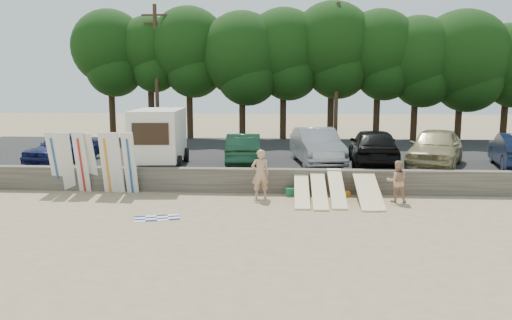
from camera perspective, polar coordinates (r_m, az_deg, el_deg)
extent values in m
plane|color=tan|center=(17.98, 7.29, -5.80)|extent=(120.00, 120.00, 0.00)
cube|color=#6B6356|center=(20.80, 6.81, -2.41)|extent=(44.00, 0.50, 1.00)
cube|color=#282828|center=(28.21, 6.00, 0.19)|extent=(44.00, 14.50, 0.70)
cylinder|color=#382616|center=(37.20, -16.12, 5.79)|extent=(0.44, 0.44, 4.29)
sphere|color=#1A4012|center=(37.26, -16.39, 12.24)|extent=(5.28, 5.28, 5.28)
cylinder|color=#382616|center=(36.34, -11.86, 5.87)|extent=(0.44, 0.44, 4.28)
sphere|color=#1A4012|center=(36.40, -12.07, 12.46)|extent=(4.40, 4.40, 4.40)
cylinder|color=#382616|center=(35.71, -7.58, 5.97)|extent=(0.44, 0.44, 4.31)
sphere|color=#1A4012|center=(35.77, -7.72, 12.73)|extent=(5.50, 5.50, 5.50)
cylinder|color=#382616|center=(34.67, -1.58, 5.65)|extent=(0.44, 0.44, 3.94)
sphere|color=#1A4012|center=(34.68, -1.60, 12.02)|extent=(5.77, 5.77, 5.77)
cylinder|color=#382616|center=(35.03, 3.11, 5.87)|extent=(0.44, 0.44, 4.18)
sphere|color=#1A4012|center=(35.07, 3.17, 12.55)|extent=(5.59, 5.59, 5.59)
cylinder|color=#382616|center=(35.14, 8.53, 5.95)|extent=(0.44, 0.44, 4.36)
sphere|color=#1A4012|center=(35.21, 8.69, 12.89)|extent=(5.84, 5.84, 5.84)
cylinder|color=#382616|center=(35.55, 13.62, 5.65)|extent=(0.44, 0.44, 4.14)
sphere|color=#1A4012|center=(35.59, 13.86, 12.16)|extent=(5.41, 5.41, 5.41)
cylinder|color=#382616|center=(36.09, 17.63, 5.24)|extent=(0.44, 0.44, 3.78)
sphere|color=#1A4012|center=(36.09, 17.90, 11.09)|extent=(5.56, 5.56, 5.56)
cylinder|color=#382616|center=(36.92, 22.16, 5.07)|extent=(0.44, 0.44, 3.77)
sphere|color=#1A4012|center=(36.92, 22.49, 10.79)|extent=(6.35, 6.35, 6.35)
cylinder|color=#382616|center=(37.99, 26.51, 4.76)|extent=(0.44, 0.44, 3.60)
sphere|color=#1A4012|center=(37.97, 26.87, 10.06)|extent=(5.02, 5.02, 5.02)
cylinder|color=#473321|center=(34.55, -11.31, 9.68)|extent=(0.26, 0.26, 9.00)
cube|color=#473321|center=(34.84, -11.50, 15.94)|extent=(1.80, 0.12, 0.12)
cube|color=#473321|center=(34.77, -11.47, 15.12)|extent=(1.50, 0.10, 0.10)
cylinder|color=#473321|center=(33.54, 9.22, 9.77)|extent=(0.26, 0.26, 9.00)
cube|color=#473321|center=(33.84, 9.38, 16.21)|extent=(1.80, 0.12, 0.12)
cube|color=#473321|center=(33.78, 9.36, 15.37)|extent=(1.50, 0.10, 0.10)
cube|color=silver|center=(23.49, -11.04, 2.93)|extent=(2.41, 4.29, 2.27)
cube|color=black|center=(21.43, -11.99, 2.92)|extent=(1.54, 0.18, 0.93)
cylinder|color=black|center=(22.54, -14.24, -0.37)|extent=(0.26, 0.70, 0.68)
cylinder|color=black|center=(22.16, -8.77, -0.36)|extent=(0.26, 0.70, 0.68)
cylinder|color=black|center=(25.13, -12.89, 0.58)|extent=(0.26, 0.70, 0.68)
cylinder|color=black|center=(24.79, -7.98, 0.61)|extent=(0.26, 0.70, 0.68)
imported|color=#171E50|center=(26.00, -21.18, 1.35)|extent=(2.80, 4.61, 1.47)
imported|color=#133421|center=(23.72, -1.43, 1.29)|extent=(1.86, 4.55, 1.47)
imported|color=gray|center=(23.98, 6.94, 1.59)|extent=(2.59, 5.37, 1.70)
imported|color=black|center=(23.93, 13.26, 1.50)|extent=(2.49, 5.35, 1.77)
imported|color=tan|center=(24.40, 19.83, 1.36)|extent=(3.98, 5.64, 1.78)
cube|color=silver|center=(22.47, -21.94, -0.17)|extent=(0.51, 0.68, 2.54)
cube|color=silver|center=(22.11, -20.81, -0.25)|extent=(0.58, 0.76, 2.53)
cube|color=silver|center=(21.84, -19.33, -0.24)|extent=(0.52, 0.59, 2.56)
cube|color=silver|center=(21.88, -18.43, -0.24)|extent=(0.56, 0.81, 2.52)
cube|color=silver|center=(21.37, -16.64, -0.30)|extent=(0.51, 0.57, 2.56)
cube|color=silver|center=(21.23, -15.74, -0.32)|extent=(0.54, 0.62, 2.56)
cube|color=silver|center=(21.00, -14.22, -0.34)|extent=(0.53, 0.58, 2.56)
cube|color=#F9E29D|center=(19.32, 5.25, -3.44)|extent=(0.56, 2.91, 0.87)
cube|color=#F9E29D|center=(19.23, 7.21, -3.47)|extent=(0.56, 2.90, 0.90)
cube|color=#F9E29D|center=(19.44, 9.21, -3.16)|extent=(0.56, 2.86, 1.05)
cube|color=#F9E29D|center=(19.40, 12.27, -3.48)|extent=(0.56, 2.90, 0.92)
cube|color=#F9E29D|center=(19.49, 13.14, -3.43)|extent=(0.56, 2.89, 0.93)
imported|color=tan|center=(19.60, 0.49, -1.61)|extent=(0.80, 0.61, 1.95)
imported|color=tan|center=(19.77, 15.80, -2.36)|extent=(0.78, 0.61, 1.61)
cube|color=#23824B|center=(20.25, 3.99, -3.66)|extent=(0.44, 0.39, 0.32)
cube|color=orange|center=(20.39, 10.21, -3.83)|extent=(0.36, 0.32, 0.22)
plane|color=white|center=(17.23, -11.26, -6.52)|extent=(1.86, 1.86, 0.00)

